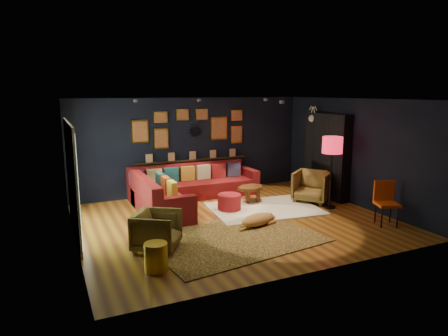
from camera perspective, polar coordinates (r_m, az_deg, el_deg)
name	(u,v)px	position (r m, az deg, el deg)	size (l,w,h in m)	color
floor	(235,221)	(8.74, 1.61, -7.54)	(6.50, 6.50, 0.00)	#9A621B
room_walls	(236,148)	(8.37, 1.66, 2.87)	(6.50, 6.50, 6.50)	black
sectional	(182,191)	(10.04, -6.08, -3.23)	(3.41, 2.69, 0.86)	maroon
ledge	(193,160)	(10.92, -4.52, 1.15)	(3.20, 0.12, 0.04)	black
gallery_wall	(191,127)	(10.84, -4.72, 5.80)	(3.15, 0.04, 1.02)	gold
sunburst_mirror	(195,131)	(10.89, -4.15, 5.26)	(0.47, 0.16, 0.47)	silver
fireplace	(326,158)	(10.86, 14.35, 1.33)	(0.31, 1.60, 2.20)	black
deer_head	(317,118)	(11.17, 13.18, 6.96)	(0.50, 0.28, 0.45)	white
sliding_door	(72,179)	(8.23, -20.89, -1.48)	(0.06, 2.80, 2.20)	white
ceiling_spots	(220,101)	(9.02, -0.56, 9.61)	(3.30, 2.50, 0.06)	black
shag_rug	(264,209)	(9.59, 5.74, -5.79)	(2.50, 1.82, 0.03)	silver
leopard_rug	(233,238)	(7.72, 1.25, -9.99)	(3.16, 2.25, 0.02)	#B98C46
coffee_table	(251,189)	(10.08, 3.84, -3.06)	(0.91, 0.80, 0.38)	#582E16
pouf	(229,202)	(9.39, 0.76, -4.85)	(0.55, 0.55, 0.36)	maroon
armchair_left	(157,229)	(7.20, -9.57, -8.57)	(0.74, 0.70, 0.77)	#B79140
armchair_right	(312,185)	(10.36, 12.44, -2.37)	(0.84, 0.79, 0.86)	#B79140
gold_stool	(156,257)	(6.44, -9.70, -12.44)	(0.37, 0.37, 0.46)	gold
orange_chair	(386,199)	(9.03, 22.10, -4.14)	(0.57, 0.57, 0.92)	black
floor_lamp	(332,148)	(9.70, 15.21, 2.77)	(0.47, 0.47, 1.72)	black
dog	(257,218)	(8.35, 4.78, -7.07)	(1.11, 0.54, 0.35)	#C78C4A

